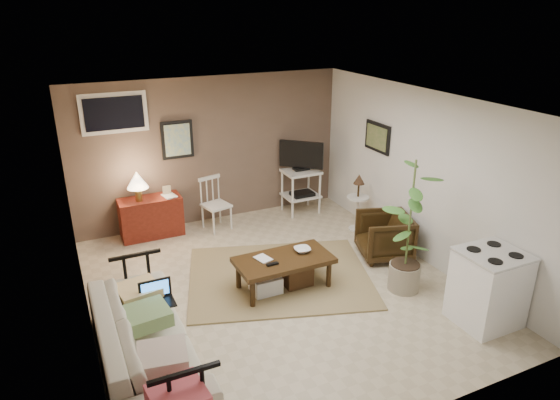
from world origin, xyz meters
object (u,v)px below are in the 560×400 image
armchair (384,234)px  potted_plant (410,222)px  stove (488,288)px  sofa (144,332)px  side_table (358,196)px  tv_stand (301,175)px  coffee_table (283,271)px  red_console (150,214)px  spindle_chair (216,205)px

armchair → potted_plant: (-0.30, -0.85, 0.58)m
stove → sofa: bearing=167.0°
side_table → stove: bearing=-91.3°
tv_stand → stove: (0.42, -3.81, -0.23)m
stove → coffee_table: bearing=137.8°
red_console → armchair: bearing=-36.3°
armchair → stove: stove is taller
tv_stand → potted_plant: bearing=-89.6°
tv_stand → stove: size_ratio=1.42×
sofa → red_console: (0.68, 3.10, -0.06)m
coffee_table → stove: bearing=-42.2°
armchair → potted_plant: bearing=-1.7°
tv_stand → side_table: (0.48, -1.05, -0.09)m
side_table → stove: size_ratio=1.05×
tv_stand → stove: bearing=-83.7°
side_table → armchair: 0.99m
armchair → red_console: bearing=-108.6°
coffee_table → sofa: (-1.89, -0.78, 0.18)m
coffee_table → stove: size_ratio=1.37×
tv_stand → armchair: 2.05m
spindle_chair → potted_plant: 3.28m
red_console → armchair: (2.91, -2.13, -0.02)m
red_console → armchair: size_ratio=1.53×
coffee_table → red_console: red_console is taller
coffee_table → potted_plant: 1.70m
side_table → armchair: (-0.16, -0.95, -0.23)m
tv_stand → potted_plant: potted_plant is taller
red_console → stove: 4.96m
side_table → coffee_table: bearing=-148.8°
tv_stand → armchair: bearing=-81.0°
sofa → spindle_chair: 3.39m
red_console → armchair: red_console is taller
stove → spindle_chair: bearing=117.7°
sofa → armchair: sofa is taller
coffee_table → red_console: size_ratio=1.12×
coffee_table → tv_stand: size_ratio=0.96×
spindle_chair → stove: (1.99, -3.78, 0.04)m
red_console → sofa: bearing=-102.3°
tv_stand → coffee_table: bearing=-122.4°
coffee_table → armchair: bearing=6.0°
spindle_chair → tv_stand: tv_stand is taller
spindle_chair → armchair: bearing=-46.2°
stove → tv_stand: bearing=96.3°
side_table → armchair: bearing=-99.7°
sofa → potted_plant: size_ratio=1.26×
coffee_table → spindle_chair: 2.16m
coffee_table → spindle_chair: (-0.19, 2.15, 0.14)m
red_console → stove: red_console is taller
tv_stand → sofa: bearing=-137.9°
tv_stand → stove: tv_stand is taller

